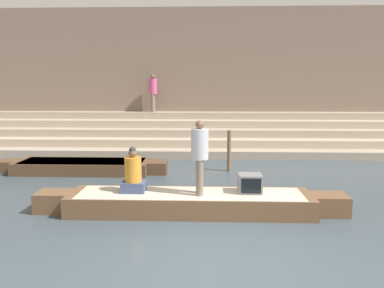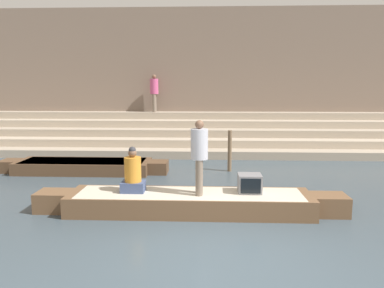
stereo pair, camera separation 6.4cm
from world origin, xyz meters
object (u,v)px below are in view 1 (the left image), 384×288
Objects in this scene: tv_set at (250,183)px; person_on_steps at (153,91)px; rowboat_main at (190,202)px; moored_boat_shore at (83,166)px; person_standing at (200,152)px; mooring_post at (229,151)px; person_rowing at (133,174)px.

tv_set is 10.04m from person_on_steps.
moored_boat_shore is at bearing 133.88° from rowboat_main.
person_standing is 0.30× the size of moored_boat_shore.
tv_set is at bearing -6.95° from person_standing.
person_on_steps reaches higher than rowboat_main.
mooring_post is 0.78× the size of person_on_steps.
person_on_steps reaches higher than person_rowing.
moored_boat_shore is (-3.81, 3.75, -1.16)m from person_standing.
moored_boat_shore is 3.16× the size of person_on_steps.
moored_boat_shore is (-3.60, 3.68, -0.03)m from rowboat_main.
person_on_steps reaches higher than moored_boat_shore.
tv_set is (1.32, 0.12, 0.41)m from rowboat_main.
tv_set is (1.11, 0.19, -0.72)m from person_standing.
rowboat_main is 1.39m from person_rowing.
mooring_post is (-0.22, 3.93, 0.03)m from tv_set.
person_on_steps is (-0.85, 9.31, 1.69)m from person_rowing.
person_on_steps is at bearing 76.23° from moored_boat_shore.
rowboat_main is at bearing 144.52° from person_standing.
person_rowing reaches higher than mooring_post.
mooring_post reaches higher than moored_boat_shore.
tv_set is 0.30× the size of person_on_steps.
moored_boat_shore is 4.04× the size of mooring_post.
tv_set reaches higher than rowboat_main.
person_standing reaches higher than person_rowing.
person_standing is at bearing -11.45° from person_rowing.
person_rowing is at bearing 77.28° from person_on_steps.
rowboat_main is at bearing 179.10° from tv_set.
person_rowing reaches higher than moored_boat_shore.
rowboat_main is 13.43× the size of tv_set.
moored_boat_shore is at bearing 118.64° from person_standing.
person_standing is 1.20× the size of mooring_post.
tv_set is 0.09× the size of moored_boat_shore.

